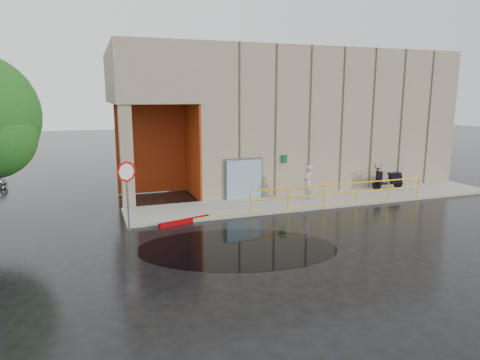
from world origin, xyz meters
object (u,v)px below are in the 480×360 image
object	(u,v)px
person	(308,182)
red_curb	(185,221)
scooter	(389,174)
stop_sign	(127,181)

from	to	relation	value
person	red_curb	xyz separation A→B (m)	(-6.78, -1.60, -0.95)
person	red_curb	distance (m)	7.03
person	scooter	distance (m)	5.62
scooter	red_curb	xyz separation A→B (m)	(-12.35, -2.29, -0.92)
stop_sign	red_curb	distance (m)	3.08
person	red_curb	size ratio (longest dim) A/B	0.74
person	stop_sign	bearing A→B (deg)	-27.10
stop_sign	scooter	bearing A→B (deg)	5.10
red_curb	scooter	bearing A→B (deg)	10.49
scooter	stop_sign	bearing A→B (deg)	-166.00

